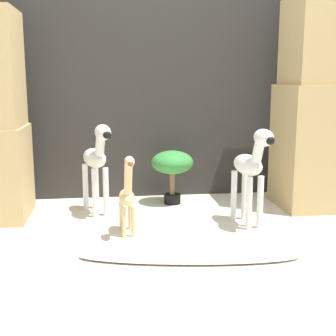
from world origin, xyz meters
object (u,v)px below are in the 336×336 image
object	(u,v)px
zebra_right	(251,167)
giraffe_figurine	(127,194)
potted_palm_front	(172,165)
zebra_left	(97,159)
surfboard	(187,256)

from	to	relation	value
zebra_right	giraffe_figurine	distance (m)	0.91
zebra_right	giraffe_figurine	size ratio (longest dim) A/B	1.26
giraffe_figurine	potted_palm_front	xyz separation A→B (m)	(0.42, 0.78, 0.05)
zebra_right	zebra_left	xyz separation A→B (m)	(-1.11, 0.45, 0.00)
zebra_right	giraffe_figurine	bearing A→B (deg)	-174.80
surfboard	giraffe_figurine	bearing A→B (deg)	124.59
zebra_right	surfboard	size ratio (longest dim) A/B	0.54
zebra_left	giraffe_figurine	bearing A→B (deg)	-67.88
giraffe_figurine	surfboard	size ratio (longest dim) A/B	0.43
zebra_right	potted_palm_front	world-z (taller)	zebra_right
surfboard	zebra_left	bearing A→B (deg)	118.44
zebra_right	potted_palm_front	bearing A→B (deg)	124.57
zebra_left	giraffe_figurine	world-z (taller)	zebra_left
giraffe_figurine	potted_palm_front	world-z (taller)	giraffe_figurine
potted_palm_front	surfboard	size ratio (longest dim) A/B	0.34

